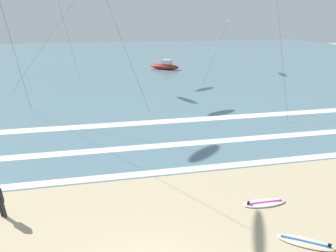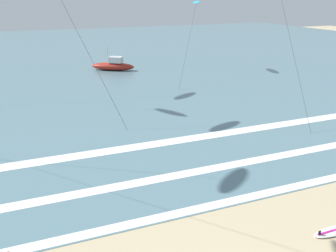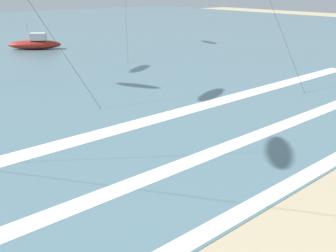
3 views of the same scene
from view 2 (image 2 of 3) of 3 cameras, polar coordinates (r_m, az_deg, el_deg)
The scene contains 7 objects.
ocean_surface at distance 59.01m, azimuth -18.26°, elevation 8.93°, with size 140.00×90.00×0.01m, color slate.
wave_foam_shoreline at distance 16.74m, azimuth -4.66°, elevation -13.52°, with size 42.96×0.61×0.01m, color white.
wave_foam_mid_break at distance 19.86m, azimuth -4.68°, elevation -8.06°, with size 39.56×0.78×0.01m, color white.
wave_foam_outer_break at distance 24.28m, azimuth -4.55°, elevation -2.96°, with size 39.68×1.05×0.01m, color white.
surfboard_right_spare at distance 17.44m, azimuth 22.58°, elevation -13.48°, with size 2.10×0.62×0.25m.
kite_cyan_mid_center at distance 49.82m, azimuth 4.02°, elevation 16.98°, with size 8.04×12.32×7.87m.
offshore_boat at distance 48.55m, azimuth -7.74°, elevation 8.46°, with size 5.23×4.38×2.70m.
Camera 2 is at (-5.36, -5.71, 8.87)m, focal length 43.18 mm.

